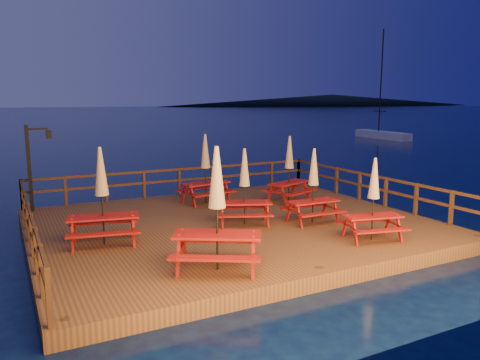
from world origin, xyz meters
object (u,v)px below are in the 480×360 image
at_px(lamp_post, 34,160).
at_px(picnic_table_0, 244,185).
at_px(picnic_table_2, 373,198).
at_px(sailboat, 382,135).
at_px(picnic_table_1, 217,207).

height_order(lamp_post, picnic_table_0, lamp_post).
xyz_separation_m(picnic_table_0, picnic_table_2, (2.41, -3.04, -0.05)).
xyz_separation_m(lamp_post, sailboat, (36.06, 20.67, -1.80)).
xyz_separation_m(sailboat, picnic_table_1, (-32.82, -28.85, 1.49)).
relative_size(sailboat, picnic_table_1, 4.14).
relative_size(sailboat, picnic_table_0, 4.94).
height_order(lamp_post, picnic_table_2, lamp_post).
distance_m(picnic_table_1, picnic_table_2, 4.80).
xyz_separation_m(picnic_table_1, picnic_table_2, (4.79, 0.15, -0.29)).
bearing_deg(picnic_table_1, sailboat, 71.67).
xyz_separation_m(picnic_table_0, picnic_table_1, (-2.38, -3.19, 0.24)).
bearing_deg(lamp_post, picnic_table_1, -68.41).
bearing_deg(picnic_table_1, lamp_post, 141.94).
bearing_deg(picnic_table_0, sailboat, 63.08).
bearing_deg(picnic_table_1, picnic_table_2, 32.15).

